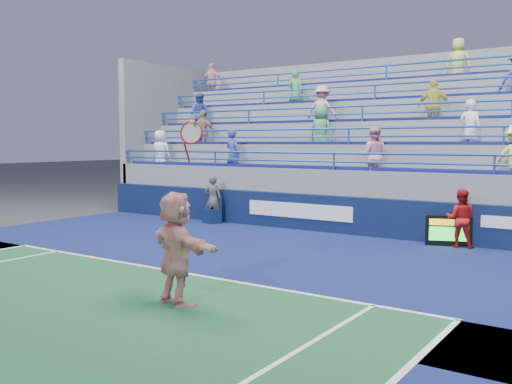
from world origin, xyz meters
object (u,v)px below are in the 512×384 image
Objects in this scene: serve_speed_board at (449,231)px; ball_girl at (460,219)px; tennis_player at (176,248)px; line_judge at (213,199)px; judge_chair at (212,215)px.

serve_speed_board is 0.75× the size of ball_girl.
tennis_player is 1.89× the size of line_judge.
serve_speed_board is 0.69× the size of line_judge.
judge_chair is 0.28× the size of tennis_player.
ball_girl is (7.90, 0.16, -0.05)m from line_judge.
line_judge is (-7.61, -0.16, 0.40)m from serve_speed_board.
tennis_player reaches higher than judge_chair.
tennis_player reaches higher than line_judge.
serve_speed_board is 8.21m from tennis_player.
tennis_player is (5.45, -7.73, 0.67)m from judge_chair.
serve_speed_board is 1.31× the size of judge_chair.
judge_chair is at bearing 125.18° from tennis_player.
judge_chair reaches higher than serve_speed_board.
ball_girl is at bearing 156.79° from line_judge.
judge_chair is 9.49m from tennis_player.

